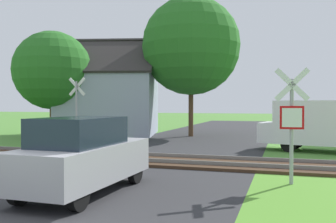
% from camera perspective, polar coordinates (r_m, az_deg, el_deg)
% --- Properties ---
extents(road_asphalt, '(7.93, 80.00, 0.01)m').
position_cam_1_polar(road_asphalt, '(8.58, -17.73, -12.96)').
color(road_asphalt, '#2D2D30').
rests_on(road_asphalt, ground).
extents(rail_track, '(60.00, 2.60, 0.22)m').
position_cam_1_polar(rail_track, '(13.77, -3.25, -7.33)').
color(rail_track, '#422D1E').
rests_on(rail_track, ground).
extents(stop_sign_near, '(0.88, 0.16, 3.03)m').
position_cam_1_polar(stop_sign_near, '(10.18, 18.34, -1.13)').
color(stop_sign_near, '#9E9EA5').
rests_on(stop_sign_near, ground).
extents(crossing_sign_far, '(0.88, 0.13, 3.34)m').
position_cam_1_polar(crossing_sign_far, '(18.02, -13.75, 0.60)').
color(crossing_sign_far, '#9E9EA5').
rests_on(crossing_sign_far, ground).
extents(house, '(7.72, 7.72, 6.58)m').
position_cam_1_polar(house, '(26.09, -8.79, 1.48)').
color(house, '#99A3B7').
rests_on(house, ground).
extents(tree_center, '(6.33, 6.33, 9.00)m').
position_cam_1_polar(tree_center, '(24.53, 3.52, 9.92)').
color(tree_center, '#513823').
rests_on(tree_center, ground).
extents(tree_left, '(4.98, 4.98, 6.72)m').
position_cam_1_polar(tree_left, '(25.02, -17.17, 5.98)').
color(tree_left, '#513823').
rests_on(tree_left, ground).
extents(mail_truck, '(5.19, 2.88, 2.24)m').
position_cam_1_polar(mail_truck, '(17.59, 22.47, -1.71)').
color(mail_truck, white).
rests_on(mail_truck, ground).
extents(parked_car, '(1.75, 4.04, 1.78)m').
position_cam_1_polar(parked_car, '(8.98, -12.83, -6.52)').
color(parked_car, '#99999E').
rests_on(parked_car, ground).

